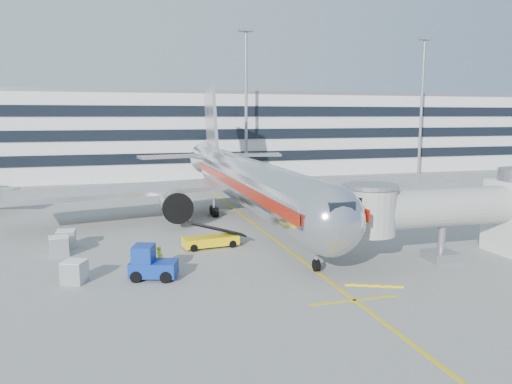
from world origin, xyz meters
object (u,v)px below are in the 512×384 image
object	(u,v)px
cargo_container_left	(59,246)
cargo_container_front	(75,272)
ramp_worker	(160,259)
belt_loader	(211,240)
baggage_tug	(151,264)
main_jet	(247,180)
cargo_container_right	(66,239)

from	to	relation	value
cargo_container_left	cargo_container_front	world-z (taller)	cargo_container_left
cargo_container_front	ramp_worker	xyz separation A→B (m)	(5.78, 0.83, 0.18)
belt_loader	cargo_container_left	distance (m)	12.32
baggage_tug	ramp_worker	world-z (taller)	baggage_tug
baggage_tug	main_jet	bearing A→B (deg)	57.05
cargo_container_left	ramp_worker	bearing A→B (deg)	-41.18
main_jet	belt_loader	size ratio (longest dim) A/B	10.06
belt_loader	cargo_container_front	world-z (taller)	belt_loader
main_jet	ramp_worker	xyz separation A→B (m)	(-10.95, -16.67, -3.29)
belt_loader	ramp_worker	distance (m)	7.42
main_jet	cargo_container_left	world-z (taller)	main_jet
main_jet	cargo_container_right	bearing A→B (deg)	-156.45
main_jet	ramp_worker	bearing A→B (deg)	-123.32
baggage_tug	ramp_worker	distance (m)	1.60
belt_loader	cargo_container_left	size ratio (longest dim) A/B	3.03
belt_loader	cargo_container_left	bearing A→B (deg)	175.84
main_jet	cargo_container_left	distance (m)	21.31
main_jet	cargo_container_left	size ratio (longest dim) A/B	30.51
cargo_container_left	ramp_worker	world-z (taller)	ramp_worker
baggage_tug	cargo_container_left	size ratio (longest dim) A/B	2.14
belt_loader	cargo_container_front	distance (m)	12.42
main_jet	belt_loader	xyz separation A→B (m)	(-6.15, -11.01, -3.56)
baggage_tug	ramp_worker	bearing A→B (deg)	61.63
belt_loader	cargo_container_front	bearing A→B (deg)	-148.52
belt_loader	cargo_container_right	bearing A→B (deg)	165.21
baggage_tug	cargo_container_front	world-z (taller)	baggage_tug
cargo_container_right	ramp_worker	size ratio (longest dim) A/B	0.84
baggage_tug	cargo_container_front	bearing A→B (deg)	173.51
main_jet	cargo_container_right	xyz separation A→B (m)	(-18.06, -7.87, -3.44)
cargo_container_left	baggage_tug	bearing A→B (deg)	-49.77
baggage_tug	cargo_container_right	bearing A→B (deg)	121.89
belt_loader	ramp_worker	size ratio (longest dim) A/B	2.68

